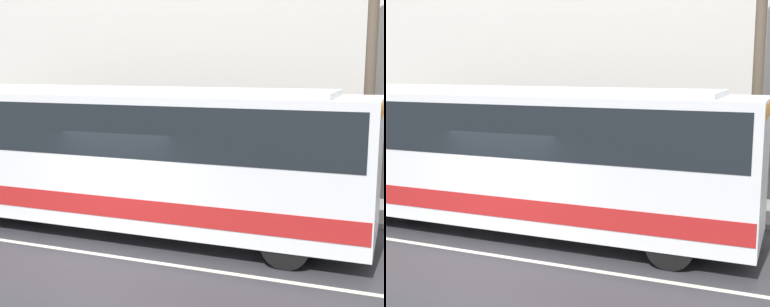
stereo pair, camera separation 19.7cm
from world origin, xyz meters
The scene contains 7 objects.
ground_plane centered at (0.00, 0.00, 0.00)m, with size 60.00×60.00×0.00m, color #333338.
sidewalk centered at (0.00, 5.32, 0.07)m, with size 60.00×2.64×0.14m.
building_facade centered at (0.00, 6.78, 5.22)m, with size 60.00×0.35×10.84m.
lane_stripe centered at (0.00, 0.00, 0.00)m, with size 54.00×0.14×0.01m.
transit_bus centered at (-0.63, 1.73, 1.91)m, with size 11.75×2.49×3.39m.
utility_pole_near centered at (4.80, 4.60, 4.10)m, with size 0.26×0.26×7.92m.
pedestrian_waiting centered at (-2.81, 5.89, 0.92)m, with size 0.36×0.36×1.68m.
Camera 2 is at (5.75, -9.13, 3.88)m, focal length 50.00 mm.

